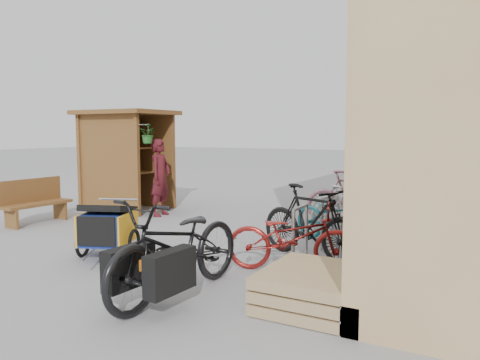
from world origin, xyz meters
The scene contains 17 objects.
ground centered at (0.00, 0.00, 0.00)m, with size 80.00×80.00×0.00m, color gray.
kiosk centered at (-3.28, 2.47, 1.55)m, with size 2.49×1.65×2.40m.
bike_rack centered at (2.30, 2.40, 0.52)m, with size 0.05×5.35×0.86m.
pallet_stack centered at (3.00, -1.40, 0.21)m, with size 1.00×1.20×0.40m.
bench centered at (-3.68, 0.22, 0.47)m, with size 0.50×1.48×0.93m.
shopping_carts centered at (3.00, 6.91, 0.61)m, with size 0.59×2.33×1.05m.
child_trailer centered at (-0.42, -0.98, 0.48)m, with size 0.98×1.49×0.87m.
cargo_bike centered at (1.54, -1.86, 0.58)m, with size 0.93×2.30×1.18m.
person_kiosk centered at (-1.93, 2.19, 0.87)m, with size 0.63×0.42×1.74m, color maroon.
bike_0 centered at (2.31, -0.30, 0.47)m, with size 0.62×1.79×0.94m, color maroon.
bike_1 centered at (2.30, 0.40, 0.56)m, with size 0.53×1.86×1.12m, color black.
bike_2 centered at (2.36, 1.54, 0.46)m, with size 0.60×1.73×0.91m, color #1C6571.
bike_3 centered at (2.48, 1.85, 0.48)m, with size 0.45×1.59×0.96m, color silver.
bike_4 centered at (2.29, 2.99, 0.47)m, with size 0.62×1.79×0.94m, color #A4A5A9.
bike_5 centered at (2.14, 3.28, 0.56)m, with size 0.52×1.85×1.11m, color #BB798F.
bike_6 centered at (2.50, 4.08, 0.46)m, with size 0.61×1.75×0.92m, color #A4A5A9.
bike_7 centered at (2.36, 4.34, 0.45)m, with size 0.43×1.51×0.91m, color maroon.
Camera 1 is at (4.70, -6.11, 1.91)m, focal length 35.00 mm.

